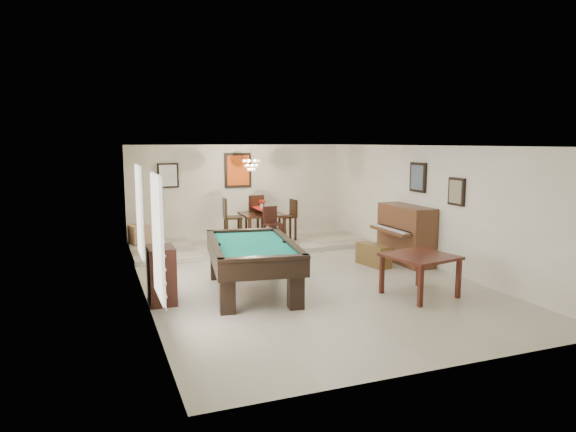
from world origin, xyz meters
TOP-DOWN VIEW (x-y plane):
  - ground_plane at (0.00, 0.00)m, footprint 6.00×9.00m
  - wall_back at (0.00, 4.50)m, footprint 6.00×0.04m
  - wall_front at (0.00, -4.50)m, footprint 6.00×0.04m
  - wall_left at (-3.00, 0.00)m, footprint 0.04×9.00m
  - wall_right at (3.00, 0.00)m, footprint 0.04×9.00m
  - ceiling at (0.00, 0.00)m, footprint 6.00×9.00m
  - dining_step at (0.00, 3.25)m, footprint 6.00×2.50m
  - window_left_front at (-2.97, -2.20)m, footprint 0.06×1.00m
  - window_left_rear at (-2.97, 0.60)m, footprint 0.06×1.00m
  - pool_table at (-1.17, -0.67)m, footprint 1.81×2.83m
  - square_table at (1.51, -1.92)m, footprint 1.24×1.24m
  - upright_piano at (2.55, 0.31)m, footprint 0.86×1.54m
  - piano_bench at (1.88, 0.31)m, footprint 0.47×0.88m
  - apothecary_chest at (-2.77, -0.72)m, footprint 0.43×0.64m
  - dining_table at (0.26, 3.15)m, footprint 1.07×1.07m
  - flower_vase at (0.26, 3.15)m, footprint 0.18×0.18m
  - dining_chair_south at (0.28, 2.36)m, footprint 0.41×0.41m
  - dining_chair_north at (0.27, 3.89)m, footprint 0.45×0.45m
  - dining_chair_west at (-0.52, 3.12)m, footprint 0.47×0.47m
  - dining_chair_east at (0.97, 3.17)m, footprint 0.43×0.43m
  - corner_bench at (-2.72, 4.02)m, footprint 0.54×0.62m
  - chandelier at (0.00, 3.20)m, footprint 0.44×0.44m
  - back_painting at (0.00, 4.46)m, footprint 0.75×0.06m
  - back_mirror at (-1.90, 4.46)m, footprint 0.55×0.06m
  - right_picture_upper at (2.96, 0.30)m, footprint 0.06×0.55m
  - right_picture_lower at (2.96, -1.00)m, footprint 0.06×0.45m

SIDE VIEW (x-z plane):
  - ground_plane at x=0.00m, z-range -0.02..0.00m
  - dining_step at x=0.00m, z-range 0.00..0.12m
  - piano_bench at x=1.88m, z-range 0.00..0.47m
  - corner_bench at x=-2.72m, z-range 0.12..0.59m
  - square_table at x=1.51m, z-range 0.00..0.73m
  - pool_table at x=-1.17m, z-range 0.00..0.88m
  - apothecary_chest at x=-2.77m, z-range 0.00..0.96m
  - dining_table at x=0.26m, z-range 0.12..0.98m
  - dining_chair_south at x=0.28m, z-range 0.12..1.12m
  - upright_piano at x=2.55m, z-range 0.00..1.28m
  - dining_chair_east at x=0.97m, z-range 0.12..1.18m
  - dining_chair_north at x=0.27m, z-range 0.12..1.27m
  - dining_chair_west at x=-0.52m, z-range 0.12..1.29m
  - flower_vase at x=0.26m, z-range 0.98..1.23m
  - wall_back at x=0.00m, z-range 0.00..2.60m
  - wall_front at x=0.00m, z-range 0.00..2.60m
  - wall_left at x=-3.00m, z-range 0.00..2.60m
  - wall_right at x=3.00m, z-range 0.00..2.60m
  - window_left_front at x=-2.97m, z-range 0.55..2.25m
  - window_left_rear at x=-2.97m, z-range 0.55..2.25m
  - right_picture_lower at x=2.96m, z-range 1.42..1.98m
  - back_mirror at x=-1.90m, z-range 1.48..2.12m
  - back_painting at x=0.00m, z-range 1.42..2.38m
  - right_picture_upper at x=2.96m, z-range 1.57..2.23m
  - chandelier at x=0.00m, z-range 1.90..2.50m
  - ceiling at x=0.00m, z-range 2.58..2.62m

